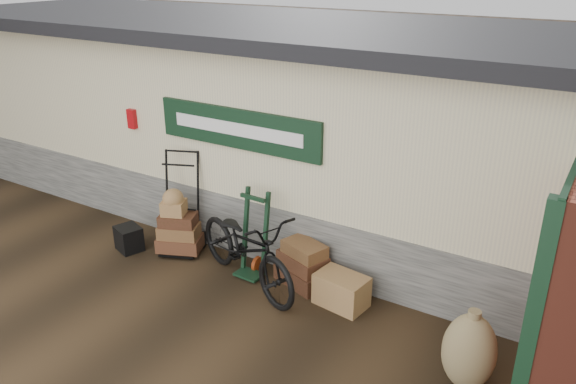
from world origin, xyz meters
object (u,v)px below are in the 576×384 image
(porter_trolley, at_px, (181,202))
(suitcase_stack, at_px, (303,263))
(bicycle, at_px, (246,243))
(wicker_hamper, at_px, (341,290))
(green_barrow, at_px, (254,234))
(black_trunk, at_px, (129,238))

(porter_trolley, relative_size, suitcase_stack, 2.16)
(bicycle, bearing_deg, wicker_hamper, -58.95)
(wicker_hamper, bearing_deg, green_barrow, 177.71)
(porter_trolley, bearing_deg, bicycle, -35.74)
(porter_trolley, height_order, bicycle, porter_trolley)
(wicker_hamper, bearing_deg, suitcase_stack, 164.67)
(bicycle, bearing_deg, green_barrow, 36.18)
(green_barrow, relative_size, wicker_hamper, 1.92)
(porter_trolley, height_order, green_barrow, porter_trolley)
(suitcase_stack, relative_size, bicycle, 0.34)
(suitcase_stack, relative_size, wicker_hamper, 1.11)
(suitcase_stack, height_order, wicker_hamper, suitcase_stack)
(wicker_hamper, bearing_deg, black_trunk, -173.73)
(suitcase_stack, height_order, bicycle, bicycle)
(green_barrow, height_order, bicycle, bicycle)
(black_trunk, relative_size, bicycle, 0.18)
(suitcase_stack, bearing_deg, wicker_hamper, -15.33)
(bicycle, bearing_deg, porter_trolley, 98.53)
(porter_trolley, relative_size, black_trunk, 4.09)
(green_barrow, distance_m, wicker_hamper, 1.44)
(wicker_hamper, xyz_separation_m, black_trunk, (-3.37, -0.37, -0.02))
(wicker_hamper, relative_size, black_trunk, 1.70)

